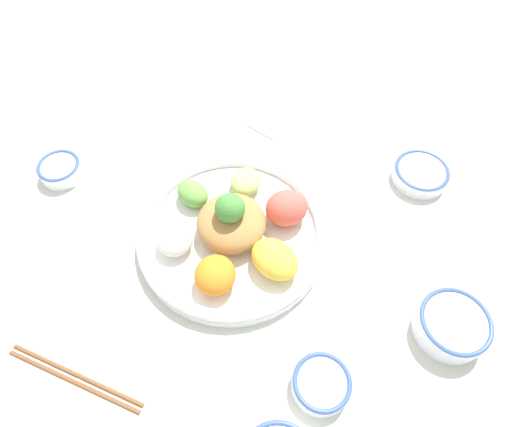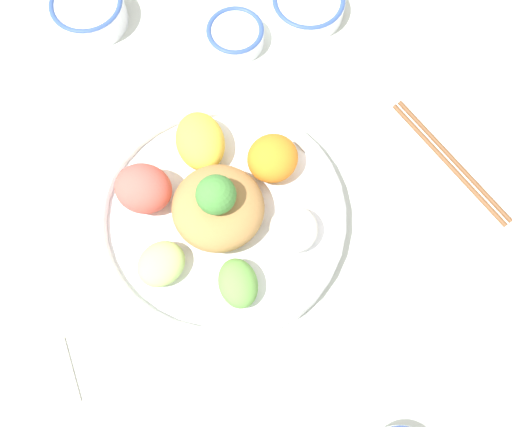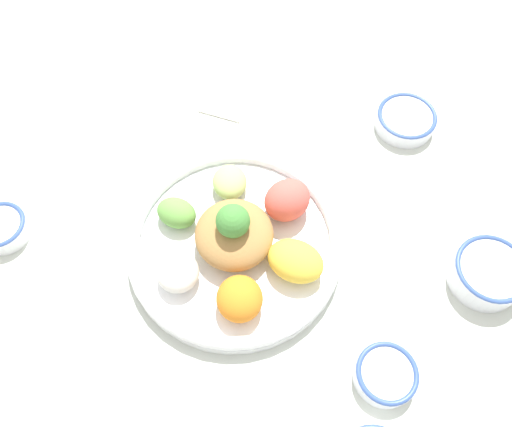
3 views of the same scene
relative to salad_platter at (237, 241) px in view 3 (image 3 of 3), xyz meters
The scene contains 7 objects.
ground_plane 0.06m from the salad_platter, 33.19° to the right, with size 2.40×2.40×0.00m, color silver.
salad_platter is the anchor object (origin of this frame).
sauce_bowl_red 0.28m from the salad_platter, 128.15° to the left, with size 0.09×0.09×0.03m.
sauce_bowl_dark 0.38m from the salad_platter, 164.00° to the left, with size 0.11×0.11×0.05m.
rice_bowl_plain 0.37m from the salad_platter, 12.73° to the right, with size 0.08×0.08×0.03m.
sauce_bowl_far 0.38m from the salad_platter, 148.84° to the right, with size 0.10×0.10×0.03m.
serving_spoon_main 0.26m from the salad_platter, 97.94° to the right, with size 0.12×0.08×0.01m.
Camera 3 is at (-0.02, 0.35, 0.72)m, focal length 35.00 mm.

